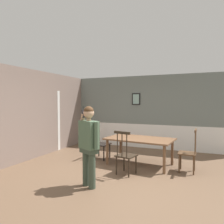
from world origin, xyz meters
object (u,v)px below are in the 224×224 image
at_px(dining_table, 140,141).
at_px(chair_by_doorway, 125,154).
at_px(chair_at_table_head, 189,152).
at_px(chair_near_window, 100,143).
at_px(person_figure, 89,141).

distance_m(dining_table, chair_by_doorway, 0.91).
bearing_deg(chair_by_doorway, chair_at_table_head, 41.12).
bearing_deg(chair_near_window, chair_at_table_head, 87.17).
height_order(dining_table, chair_by_doorway, chair_by_doorway).
relative_size(chair_near_window, chair_by_doorway, 0.88).
bearing_deg(dining_table, chair_near_window, 174.03).
relative_size(chair_by_doorway, person_figure, 0.64).
bearing_deg(chair_by_doorway, dining_table, 95.77).
xyz_separation_m(chair_by_doorway, person_figure, (-0.43, -0.97, 0.45)).
bearing_deg(person_figure, chair_at_table_head, -110.67).
distance_m(chair_near_window, person_figure, 2.17).
bearing_deg(person_figure, dining_table, -80.44).
distance_m(chair_by_doorway, chair_at_table_head, 1.56).
xyz_separation_m(chair_by_doorway, chair_at_table_head, (1.37, 0.76, 0.01)).
xyz_separation_m(dining_table, person_figure, (-0.53, -1.86, 0.28)).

